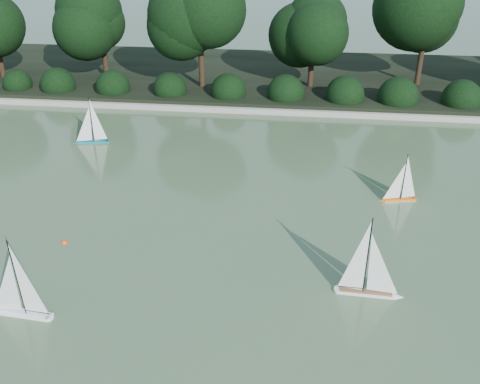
# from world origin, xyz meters

# --- Properties ---
(ground) EXTENTS (80.00, 80.00, 0.00)m
(ground) POSITION_xyz_m (0.00, 0.00, 0.00)
(ground) COLOR #394C2D
(ground) RESTS_ON ground
(pond_coping) EXTENTS (40.00, 0.35, 0.18)m
(pond_coping) POSITION_xyz_m (0.00, 9.00, 0.09)
(pond_coping) COLOR gray
(pond_coping) RESTS_ON ground
(far_bank) EXTENTS (40.00, 8.00, 0.30)m
(far_bank) POSITION_xyz_m (0.00, 13.00, 0.15)
(far_bank) COLOR black
(far_bank) RESTS_ON ground
(tree_line) EXTENTS (26.31, 3.93, 4.39)m
(tree_line) POSITION_xyz_m (1.23, 11.44, 2.64)
(tree_line) COLOR black
(tree_line) RESTS_ON ground
(shrub_hedge) EXTENTS (29.10, 1.10, 1.10)m
(shrub_hedge) POSITION_xyz_m (0.00, 9.90, 0.45)
(shrub_hedge) COLOR black
(shrub_hedge) RESTS_ON ground
(sailboat_white_a) EXTENTS (1.20, 0.28, 1.64)m
(sailboat_white_a) POSITION_xyz_m (-3.85, -1.71, 0.26)
(sailboat_white_a) COLOR white
(sailboat_white_a) RESTS_ON ground
(sailboat_white_b) EXTENTS (1.25, 0.26, 1.70)m
(sailboat_white_b) POSITION_xyz_m (2.14, -0.45, 0.26)
(sailboat_white_b) COLOR white
(sailboat_white_b) RESTS_ON ground
(sailboat_orange) EXTENTS (0.93, 0.33, 1.27)m
(sailboat_orange) POSITION_xyz_m (3.09, 3.19, 0.20)
(sailboat_orange) COLOR orange
(sailboat_orange) RESTS_ON ground
(sailboat_teal) EXTENTS (1.08, 0.39, 1.47)m
(sailboat_teal) POSITION_xyz_m (-5.43, 5.77, 0.23)
(sailboat_teal) COLOR #137385
(sailboat_teal) RESTS_ON ground
(race_buoy) EXTENTS (0.13, 0.13, 0.13)m
(race_buoy) POSITION_xyz_m (-3.98, 0.49, 0.00)
(race_buoy) COLOR #FF480D
(race_buoy) RESTS_ON ground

